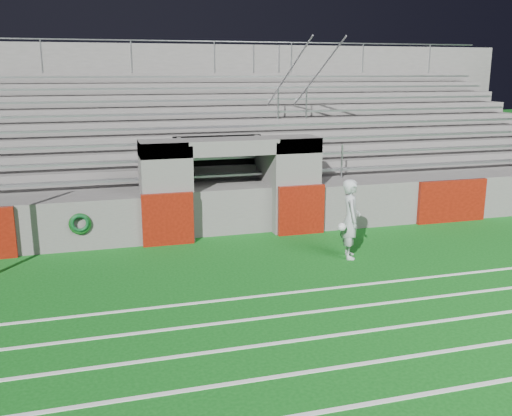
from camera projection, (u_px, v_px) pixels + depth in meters
name	position (u px, v px, depth m)	size (l,w,h in m)	color
ground	(270.00, 277.00, 12.33)	(90.00, 90.00, 0.00)	#0E5414
field_markings	(381.00, 402.00, 7.66)	(28.00, 8.09, 0.01)	white
stadium_structure	(201.00, 157.00, 19.43)	(26.00, 8.48, 5.42)	#5A5856
goalkeeper_with_ball	(350.00, 219.00, 13.40)	(0.76, 0.79, 1.89)	#A8ADB1
hose_coil	(80.00, 224.00, 13.85)	(0.54, 0.14, 0.54)	#0D4313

